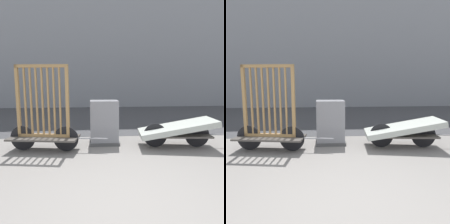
# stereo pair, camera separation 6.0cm
# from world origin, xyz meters

# --- Properties ---
(ground_plane) EXTENTS (60.00, 60.00, 0.00)m
(ground_plane) POSITION_xyz_m (0.00, 0.00, 0.00)
(ground_plane) COLOR gray
(road_strip) EXTENTS (56.00, 7.20, 0.01)m
(road_strip) POSITION_xyz_m (0.00, 7.31, 0.00)
(road_strip) COLOR #424244
(road_strip) RESTS_ON ground_plane
(building_facade) EXTENTS (48.00, 4.00, 13.54)m
(building_facade) POSITION_xyz_m (0.00, 12.91, 6.77)
(building_facade) COLOR gray
(building_facade) RESTS_ON ground_plane
(bike_cart_with_bedframe) EXTENTS (2.33, 0.89, 2.01)m
(bike_cart_with_bedframe) POSITION_xyz_m (-1.60, 2.54, 0.67)
(bike_cart_with_bedframe) COLOR #4C4742
(bike_cart_with_bedframe) RESTS_ON ground_plane
(bike_cart_with_mattress) EXTENTS (2.45, 1.02, 0.72)m
(bike_cart_with_mattress) POSITION_xyz_m (1.61, 2.54, 0.44)
(bike_cart_with_mattress) COLOR #4C4742
(bike_cart_with_mattress) RESTS_ON ground_plane
(utility_cabinet) EXTENTS (0.77, 0.56, 1.14)m
(utility_cabinet) POSITION_xyz_m (-0.16, 2.98, 0.53)
(utility_cabinet) COLOR #4C4C4C
(utility_cabinet) RESTS_ON ground_plane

